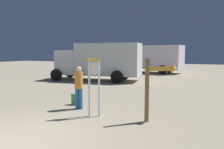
% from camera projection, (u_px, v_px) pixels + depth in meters
% --- Properties ---
extents(ground_plane, '(80.00, 80.00, 0.00)m').
position_uv_depth(ground_plane, '(20.00, 141.00, 5.42)').
color(ground_plane, gray).
extents(standing_clock, '(0.43, 0.24, 2.01)m').
position_uv_depth(standing_clock, '(94.00, 80.00, 7.39)').
color(standing_clock, silver).
rests_on(standing_clock, ground_plane).
extents(arrow_sign, '(0.99, 0.84, 2.02)m').
position_uv_depth(arrow_sign, '(159.00, 79.00, 6.90)').
color(arrow_sign, olive).
rests_on(arrow_sign, ground_plane).
extents(person_near_clock, '(0.32, 0.32, 1.66)m').
position_uv_depth(person_near_clock, '(79.00, 85.00, 8.41)').
color(person_near_clock, teal).
rests_on(person_near_clock, ground_plane).
extents(backpack, '(0.34, 0.19, 0.45)m').
position_uv_depth(backpack, '(76.00, 99.00, 9.16)').
color(backpack, '#4C975C').
rests_on(backpack, ground_plane).
extents(box_truck_near, '(7.07, 3.31, 2.88)m').
position_uv_depth(box_truck_near, '(100.00, 60.00, 17.05)').
color(box_truck_near, silver).
rests_on(box_truck_near, ground_plane).
extents(box_truck_far, '(7.60, 3.60, 2.93)m').
position_uv_depth(box_truck_far, '(151.00, 58.00, 23.83)').
color(box_truck_far, white).
rests_on(box_truck_far, ground_plane).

